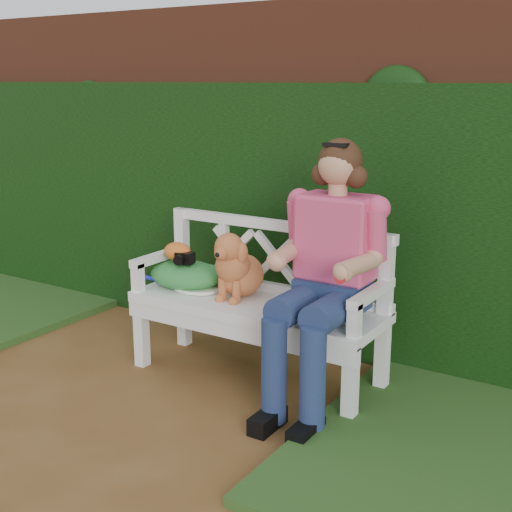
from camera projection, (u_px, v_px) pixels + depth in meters
The scene contains 10 objects.
ground at pixel (58, 427), 3.48m from camera, with size 60.00×60.00×0.00m, color brown.
brick_wall at pixel (257, 171), 4.76m from camera, with size 10.00×0.30×2.20m, color brown.
ivy_hedge at pixel (240, 211), 4.64m from camera, with size 10.00×0.18×1.70m, color #143D10.
garden_bench at pixel (256, 340), 4.00m from camera, with size 1.58×0.60×0.48m, color white, non-canonical shape.
seated_woman at pixel (331, 277), 3.61m from camera, with size 0.60×0.80×1.42m, color #E75667, non-canonical shape.
dog at pixel (239, 263), 3.97m from camera, with size 0.27×0.37×0.41m, color #9B652F, non-canonical shape.
tennis_racket at pixel (193, 287), 4.16m from camera, with size 0.60×0.25×0.03m, color silver, non-canonical shape.
green_bag at pixel (186, 274), 4.20m from camera, with size 0.47×0.37×0.16m, color #327A2C, non-canonical shape.
camera_item at pixel (185, 258), 4.12m from camera, with size 0.10×0.08×0.07m, color black.
baseball_glove at pixel (178, 252), 4.18m from camera, with size 0.18×0.13×0.12m, color orange.
Camera 1 is at (2.55, -2.12, 1.71)m, focal length 48.00 mm.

